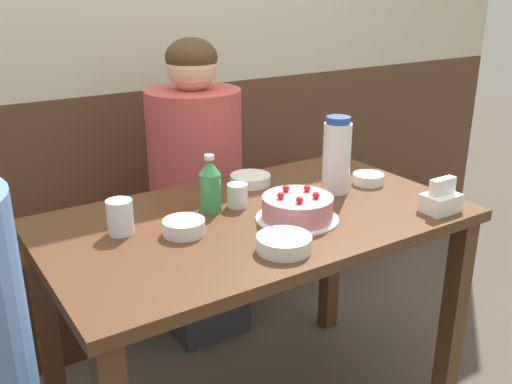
{
  "coord_description": "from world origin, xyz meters",
  "views": [
    {
      "loc": [
        -0.85,
        -1.31,
        1.4
      ],
      "look_at": [
        0.03,
        0.05,
        0.81
      ],
      "focal_mm": 40.0,
      "sensor_mm": 36.0,
      "label": 1
    }
  ],
  "objects_px": {
    "bench_seat": "(154,264)",
    "water_pitcher": "(337,156)",
    "person_pale_blue_shirt": "(197,195)",
    "bowl_soup_white": "(250,179)",
    "glass_tumbler_short": "(237,195)",
    "bowl_rice_small": "(284,243)",
    "bowl_side_dish": "(368,179)",
    "birthday_cake": "(297,208)",
    "napkin_holder": "(441,199)",
    "glass_water_tall": "(120,217)",
    "soju_bottle": "(210,185)",
    "bowl_sauce_shallow": "(184,227)"
  },
  "relations": [
    {
      "from": "glass_water_tall",
      "to": "person_pale_blue_shirt",
      "type": "bearing_deg",
      "value": 46.49
    },
    {
      "from": "soju_bottle",
      "to": "bench_seat",
      "type": "bearing_deg",
      "value": 82.41
    },
    {
      "from": "birthday_cake",
      "to": "bowl_side_dish",
      "type": "relative_size",
      "value": 2.29
    },
    {
      "from": "soju_bottle",
      "to": "bowl_side_dish",
      "type": "xyz_separation_m",
      "value": [
        0.57,
        -0.08,
        -0.06
      ]
    },
    {
      "from": "soju_bottle",
      "to": "water_pitcher",
      "type": "bearing_deg",
      "value": -9.97
    },
    {
      "from": "bench_seat",
      "to": "person_pale_blue_shirt",
      "type": "bearing_deg",
      "value": -60.7
    },
    {
      "from": "water_pitcher",
      "to": "bowl_soup_white",
      "type": "relative_size",
      "value": 1.82
    },
    {
      "from": "bowl_sauce_shallow",
      "to": "glass_tumbler_short",
      "type": "xyz_separation_m",
      "value": [
        0.23,
        0.09,
        0.02
      ]
    },
    {
      "from": "glass_tumbler_short",
      "to": "glass_water_tall",
      "type": "bearing_deg",
      "value": 179.25
    },
    {
      "from": "glass_tumbler_short",
      "to": "soju_bottle",
      "type": "bearing_deg",
      "value": 170.38
    },
    {
      "from": "napkin_holder",
      "to": "bowl_sauce_shallow",
      "type": "height_order",
      "value": "napkin_holder"
    },
    {
      "from": "bench_seat",
      "to": "birthday_cake",
      "type": "distance_m",
      "value": 1.08
    },
    {
      "from": "bench_seat",
      "to": "glass_tumbler_short",
      "type": "bearing_deg",
      "value": -90.85
    },
    {
      "from": "soju_bottle",
      "to": "glass_tumbler_short",
      "type": "xyz_separation_m",
      "value": [
        0.09,
        -0.01,
        -0.05
      ]
    },
    {
      "from": "bench_seat",
      "to": "glass_water_tall",
      "type": "xyz_separation_m",
      "value": [
        -0.38,
        -0.74,
        0.57
      ]
    },
    {
      "from": "bowl_sauce_shallow",
      "to": "person_pale_blue_shirt",
      "type": "height_order",
      "value": "person_pale_blue_shirt"
    },
    {
      "from": "soju_bottle",
      "to": "bowl_soup_white",
      "type": "bearing_deg",
      "value": 30.64
    },
    {
      "from": "water_pitcher",
      "to": "glass_tumbler_short",
      "type": "height_order",
      "value": "water_pitcher"
    },
    {
      "from": "napkin_holder",
      "to": "glass_tumbler_short",
      "type": "height_order",
      "value": "napkin_holder"
    },
    {
      "from": "water_pitcher",
      "to": "soju_bottle",
      "type": "xyz_separation_m",
      "value": [
        -0.43,
        0.07,
        -0.04
      ]
    },
    {
      "from": "glass_tumbler_short",
      "to": "water_pitcher",
      "type": "bearing_deg",
      "value": -10.06
    },
    {
      "from": "bench_seat",
      "to": "bowl_rice_small",
      "type": "height_order",
      "value": "bowl_rice_small"
    },
    {
      "from": "bowl_rice_small",
      "to": "bowl_sauce_shallow",
      "type": "bearing_deg",
      "value": 126.0
    },
    {
      "from": "bowl_side_dish",
      "to": "bowl_sauce_shallow",
      "type": "bearing_deg",
      "value": -177.6
    },
    {
      "from": "bench_seat",
      "to": "water_pitcher",
      "type": "xyz_separation_m",
      "value": [
        0.33,
        -0.8,
        0.65
      ]
    },
    {
      "from": "glass_tumbler_short",
      "to": "napkin_holder",
      "type": "bearing_deg",
      "value": -36.94
    },
    {
      "from": "soju_bottle",
      "to": "bowl_rice_small",
      "type": "bearing_deg",
      "value": -85.59
    },
    {
      "from": "birthday_cake",
      "to": "soju_bottle",
      "type": "relative_size",
      "value": 1.38
    },
    {
      "from": "bowl_sauce_shallow",
      "to": "glass_water_tall",
      "type": "height_order",
      "value": "glass_water_tall"
    },
    {
      "from": "birthday_cake",
      "to": "napkin_holder",
      "type": "relative_size",
      "value": 2.2
    },
    {
      "from": "bowl_rice_small",
      "to": "bowl_side_dish",
      "type": "xyz_separation_m",
      "value": [
        0.54,
        0.26,
        -0.0
      ]
    },
    {
      "from": "bowl_rice_small",
      "to": "glass_tumbler_short",
      "type": "height_order",
      "value": "glass_tumbler_short"
    },
    {
      "from": "bowl_side_dish",
      "to": "soju_bottle",
      "type": "bearing_deg",
      "value": 172.13
    },
    {
      "from": "birthday_cake",
      "to": "bowl_sauce_shallow",
      "type": "xyz_separation_m",
      "value": [
        -0.32,
        0.09,
        -0.01
      ]
    },
    {
      "from": "birthday_cake",
      "to": "glass_water_tall",
      "type": "height_order",
      "value": "glass_water_tall"
    },
    {
      "from": "birthday_cake",
      "to": "person_pale_blue_shirt",
      "type": "distance_m",
      "value": 0.74
    },
    {
      "from": "glass_water_tall",
      "to": "glass_tumbler_short",
      "type": "relative_size",
      "value": 1.34
    },
    {
      "from": "bowl_soup_white",
      "to": "bowl_rice_small",
      "type": "distance_m",
      "value": 0.52
    },
    {
      "from": "bowl_sauce_shallow",
      "to": "glass_water_tall",
      "type": "relative_size",
      "value": 1.21
    },
    {
      "from": "glass_water_tall",
      "to": "person_pale_blue_shirt",
      "type": "height_order",
      "value": "person_pale_blue_shirt"
    },
    {
      "from": "soju_bottle",
      "to": "glass_water_tall",
      "type": "bearing_deg",
      "value": -178.05
    },
    {
      "from": "glass_tumbler_short",
      "to": "person_pale_blue_shirt",
      "type": "bearing_deg",
      "value": 76.36
    },
    {
      "from": "bowl_soup_white",
      "to": "glass_tumbler_short",
      "type": "distance_m",
      "value": 0.21
    },
    {
      "from": "napkin_holder",
      "to": "bench_seat",
      "type": "bearing_deg",
      "value": 113.29
    },
    {
      "from": "bowl_side_dish",
      "to": "glass_tumbler_short",
      "type": "xyz_separation_m",
      "value": [
        -0.48,
        0.06,
        0.02
      ]
    },
    {
      "from": "water_pitcher",
      "to": "person_pale_blue_shirt",
      "type": "distance_m",
      "value": 0.69
    },
    {
      "from": "bench_seat",
      "to": "glass_water_tall",
      "type": "distance_m",
      "value": 1.01
    },
    {
      "from": "bench_seat",
      "to": "water_pitcher",
      "type": "distance_m",
      "value": 1.08
    },
    {
      "from": "soju_bottle",
      "to": "bowl_side_dish",
      "type": "height_order",
      "value": "soju_bottle"
    },
    {
      "from": "bench_seat",
      "to": "glass_tumbler_short",
      "type": "relative_size",
      "value": 28.52
    }
  ]
}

